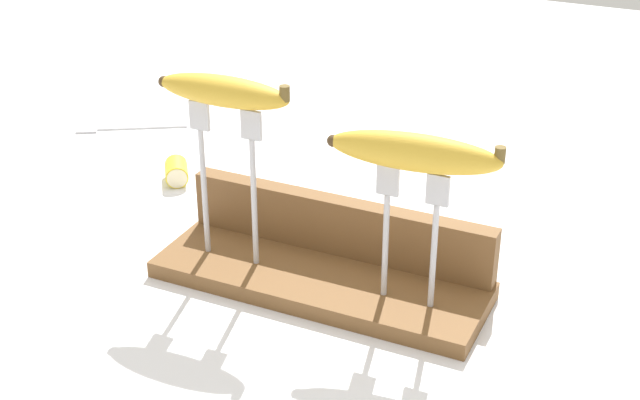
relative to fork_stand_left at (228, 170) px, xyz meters
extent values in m
plane|color=silver|center=(0.12, 0.01, -0.14)|extent=(3.00, 3.00, 0.00)
cube|color=brown|center=(0.12, 0.01, -0.13)|extent=(0.41, 0.14, 0.02)
cube|color=brown|center=(0.12, 0.07, -0.08)|extent=(0.41, 0.03, 0.07)
cylinder|color=#B2B2B7|center=(-0.04, 0.00, -0.04)|extent=(0.01, 0.01, 0.17)
cube|color=#B2B2B7|center=(-0.04, 0.00, 0.06)|extent=(0.03, 0.01, 0.04)
cylinder|color=#B2B2B7|center=(0.04, 0.00, -0.04)|extent=(0.01, 0.01, 0.17)
cube|color=#B2B2B7|center=(0.04, 0.00, 0.06)|extent=(0.03, 0.01, 0.04)
cylinder|color=#B2B2B7|center=(0.21, 0.00, -0.06)|extent=(0.01, 0.01, 0.13)
cube|color=#B2B2B7|center=(0.21, 0.00, 0.03)|extent=(0.03, 0.01, 0.04)
cylinder|color=#B2B2B7|center=(0.26, 0.00, -0.06)|extent=(0.01, 0.01, 0.13)
cube|color=#B2B2B7|center=(0.26, 0.00, 0.03)|extent=(0.03, 0.01, 0.04)
ellipsoid|color=gold|center=(0.00, 0.00, 0.10)|extent=(0.17, 0.04, 0.04)
cylinder|color=brown|center=(0.08, 0.00, 0.11)|extent=(0.01, 0.01, 0.02)
sphere|color=#3F2D19|center=(-0.08, 0.00, 0.10)|extent=(0.01, 0.01, 0.01)
ellipsoid|color=gold|center=(0.24, 0.00, 0.07)|extent=(0.20, 0.06, 0.04)
cylinder|color=brown|center=(0.33, 0.01, 0.08)|extent=(0.01, 0.01, 0.02)
sphere|color=#3F2D19|center=(0.14, -0.01, 0.07)|extent=(0.01, 0.01, 0.01)
cylinder|color=#B2B2B7|center=(-0.38, 0.34, -0.14)|extent=(0.14, 0.08, 0.01)
cube|color=#B2B2B7|center=(-0.46, 0.30, -0.14)|extent=(0.04, 0.04, 0.01)
cylinder|color=yellow|center=(-0.21, 0.19, -0.12)|extent=(0.06, 0.06, 0.03)
cylinder|color=beige|center=(-0.19, 0.17, -0.12)|extent=(0.03, 0.02, 0.03)
camera|label=1|loc=(0.52, -0.85, 0.46)|focal=50.85mm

